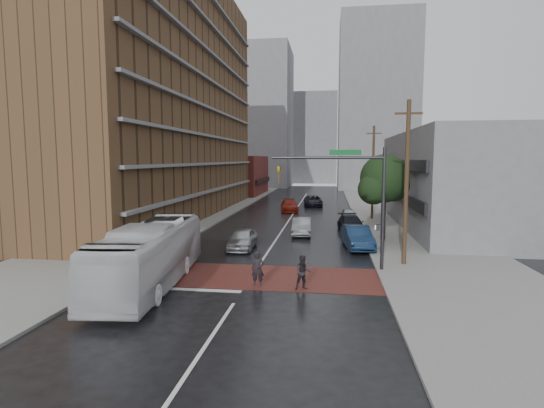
% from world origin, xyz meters
% --- Properties ---
extents(ground, '(160.00, 160.00, 0.00)m').
position_xyz_m(ground, '(0.00, 0.00, 0.00)').
color(ground, black).
rests_on(ground, ground).
extents(crosswalk, '(14.00, 5.00, 0.02)m').
position_xyz_m(crosswalk, '(0.00, 0.50, 0.01)').
color(crosswalk, maroon).
rests_on(crosswalk, ground).
extents(sidewalk_west, '(9.00, 90.00, 0.15)m').
position_xyz_m(sidewalk_west, '(-11.50, 25.00, 0.07)').
color(sidewalk_west, gray).
rests_on(sidewalk_west, ground).
extents(sidewalk_east, '(9.00, 90.00, 0.15)m').
position_xyz_m(sidewalk_east, '(11.50, 25.00, 0.07)').
color(sidewalk_east, gray).
rests_on(sidewalk_east, ground).
extents(apartment_block, '(10.00, 44.00, 28.00)m').
position_xyz_m(apartment_block, '(-14.00, 24.00, 14.00)').
color(apartment_block, brown).
rests_on(apartment_block, ground).
extents(storefront_west, '(8.00, 16.00, 7.00)m').
position_xyz_m(storefront_west, '(-12.00, 54.00, 3.50)').
color(storefront_west, maroon).
rests_on(storefront_west, ground).
extents(building_east, '(11.00, 26.00, 9.00)m').
position_xyz_m(building_east, '(16.50, 20.00, 4.50)').
color(building_east, gray).
rests_on(building_east, ground).
extents(distant_tower_west, '(18.00, 16.00, 32.00)m').
position_xyz_m(distant_tower_west, '(-14.00, 78.00, 16.00)').
color(distant_tower_west, gray).
rests_on(distant_tower_west, ground).
extents(distant_tower_east, '(16.00, 14.00, 36.00)m').
position_xyz_m(distant_tower_east, '(14.00, 72.00, 18.00)').
color(distant_tower_east, gray).
rests_on(distant_tower_east, ground).
extents(distant_tower_center, '(12.00, 10.00, 24.00)m').
position_xyz_m(distant_tower_center, '(0.00, 95.00, 12.00)').
color(distant_tower_center, gray).
rests_on(distant_tower_center, ground).
extents(street_tree, '(4.20, 4.10, 6.90)m').
position_xyz_m(street_tree, '(8.52, 12.03, 4.73)').
color(street_tree, '#332319').
rests_on(street_tree, ground).
extents(signal_mast, '(6.50, 0.30, 7.20)m').
position_xyz_m(signal_mast, '(5.85, 2.50, 4.73)').
color(signal_mast, '#2D2D33').
rests_on(signal_mast, ground).
extents(utility_pole_near, '(1.60, 0.26, 10.00)m').
position_xyz_m(utility_pole_near, '(8.80, 4.00, 5.14)').
color(utility_pole_near, '#473321').
rests_on(utility_pole_near, ground).
extents(utility_pole_far, '(1.60, 0.26, 10.00)m').
position_xyz_m(utility_pole_far, '(8.80, 24.00, 5.14)').
color(utility_pole_far, '#473321').
rests_on(utility_pole_far, ground).
extents(transit_bus, '(3.80, 11.81, 3.23)m').
position_xyz_m(transit_bus, '(-4.83, -1.85, 1.62)').
color(transit_bus, silver).
rests_on(transit_bus, ground).
extents(pedestrian_a, '(0.70, 0.49, 1.81)m').
position_xyz_m(pedestrian_a, '(0.65, -1.27, 0.90)').
color(pedestrian_a, black).
rests_on(pedestrian_a, ground).
extents(pedestrian_b, '(1.01, 0.89, 1.74)m').
position_xyz_m(pedestrian_b, '(2.99, -1.50, 0.87)').
color(pedestrian_b, black).
rests_on(pedestrian_b, ground).
extents(car_travel_a, '(1.85, 4.42, 1.49)m').
position_xyz_m(car_travel_a, '(-1.98, 7.50, 0.75)').
color(car_travel_a, '#B8BCC0').
rests_on(car_travel_a, ground).
extents(car_travel_b, '(1.81, 4.59, 1.49)m').
position_xyz_m(car_travel_b, '(1.90, 13.77, 0.74)').
color(car_travel_b, '#979B9E').
rests_on(car_travel_b, ground).
extents(car_travel_c, '(2.76, 5.32, 1.48)m').
position_xyz_m(car_travel_c, '(-0.69, 30.05, 0.74)').
color(car_travel_c, maroon).
rests_on(car_travel_c, ground).
extents(suv_travel, '(2.87, 5.48, 1.47)m').
position_xyz_m(suv_travel, '(2.04, 36.16, 0.74)').
color(suv_travel, black).
rests_on(suv_travel, ground).
extents(car_parked_near, '(2.38, 5.17, 1.64)m').
position_xyz_m(car_parked_near, '(6.30, 8.81, 0.82)').
color(car_parked_near, '#152B4B').
rests_on(car_parked_near, ground).
extents(car_parked_mid, '(2.59, 5.22, 1.46)m').
position_xyz_m(car_parked_mid, '(6.20, 16.00, 0.73)').
color(car_parked_mid, black).
rests_on(car_parked_mid, ground).
extents(car_parked_far, '(1.65, 3.78, 1.27)m').
position_xyz_m(car_parked_far, '(6.30, 23.28, 0.63)').
color(car_parked_far, '#ADB1B5').
rests_on(car_parked_far, ground).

